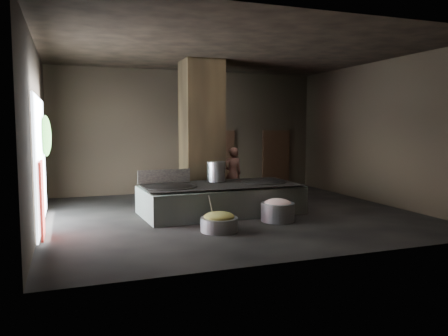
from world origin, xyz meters
name	(u,v)px	position (x,y,z in m)	size (l,w,h in m)	color
floor	(232,215)	(0.00, 0.00, -0.05)	(10.00, 9.00, 0.10)	black
ceiling	(232,49)	(0.00, 0.00, 4.55)	(10.00, 9.00, 0.10)	black
back_wall	(189,132)	(0.00, 4.55, 2.25)	(10.00, 0.10, 4.50)	black
front_wall	(322,138)	(0.00, -4.55, 2.25)	(10.00, 0.10, 4.50)	black
left_wall	(34,135)	(-5.05, 0.00, 2.25)	(0.10, 9.00, 4.50)	black
right_wall	(381,133)	(5.05, 0.00, 2.25)	(0.10, 9.00, 4.50)	black
pillar	(202,133)	(-0.30, 1.90, 2.25)	(1.20, 1.20, 4.50)	black
hearth_platform	(221,200)	(-0.27, 0.16, 0.38)	(4.41, 2.11, 0.77)	#A5B7A7
platform_cap	(221,185)	(-0.27, 0.16, 0.82)	(4.32, 2.07, 0.03)	black
wok_left	(171,190)	(-1.72, 0.11, 0.75)	(1.39, 1.39, 0.38)	black
wok_left_rim	(171,187)	(-1.72, 0.11, 0.82)	(1.42, 1.42, 0.05)	black
wok_right	(263,184)	(1.08, 0.21, 0.75)	(1.29, 1.29, 0.36)	black
wok_right_rim	(263,182)	(1.08, 0.21, 0.82)	(1.32, 1.32, 0.05)	black
stock_pot	(216,172)	(-0.22, 0.71, 1.13)	(0.54, 0.54, 0.58)	#B3B5BB
splash_guard	(164,176)	(-1.72, 0.91, 1.03)	(1.53, 0.06, 0.38)	black
cook	(233,174)	(0.87, 2.19, 0.88)	(0.64, 0.41, 1.76)	#A05F51
veg_basin	(219,224)	(-1.02, -1.86, 0.16)	(0.88, 0.88, 0.32)	gray
veg_fill	(219,217)	(-1.02, -1.86, 0.35)	(0.72, 0.72, 0.22)	olive
ladle	(211,207)	(-1.17, -1.71, 0.55)	(0.03, 0.03, 0.70)	#B3B5BB
meat_basin	(278,212)	(0.78, -1.32, 0.24)	(0.87, 0.87, 0.48)	gray
meat_fill	(278,204)	(0.78, -1.32, 0.45)	(0.72, 0.72, 0.28)	tan
doorway_near	(220,162)	(1.20, 4.45, 1.10)	(1.18, 0.08, 2.38)	black
doorway_near_glow	(216,163)	(1.06, 4.53, 1.05)	(0.87, 0.04, 2.05)	#8C6647
doorway_far	(276,160)	(3.60, 4.45, 1.10)	(1.18, 0.08, 2.38)	black
doorway_far_glow	(269,161)	(3.34, 4.55, 1.05)	(0.81, 0.04, 1.92)	#8C6647
left_opening	(40,161)	(-4.95, 0.20, 1.60)	(0.04, 4.20, 3.10)	white
pavilion_sliver	(42,200)	(-4.88, -1.10, 0.85)	(0.05, 0.90, 1.70)	maroon
tree_silhouette	(46,136)	(-4.85, 1.30, 2.20)	(0.28, 1.10, 1.10)	#194714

